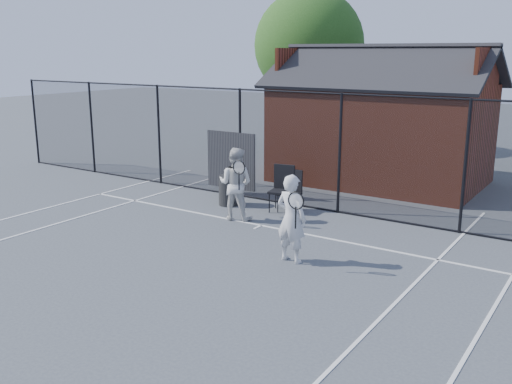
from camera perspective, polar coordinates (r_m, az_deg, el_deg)
The scene contains 10 objects.
ground at distance 11.08m, azimuth -8.00°, elevation -7.20°, with size 80.00×80.00×0.00m, color #42474C.
court_lines at distance 10.21m, azimuth -12.96°, elevation -9.29°, with size 11.02×18.00×0.01m.
fence at distance 14.82m, azimuth 3.78°, elevation 4.09°, with size 22.04×3.00×3.00m.
clubhouse at distance 18.04m, azimuth 12.40°, elevation 6.07°, with size 6.50×4.36×4.19m.
tree_left at distance 24.08m, azimuth 5.33°, elevation 14.37°, with size 4.48×4.48×6.44m.
player_front at distance 10.89m, azimuth 3.56°, elevation -2.66°, with size 0.78×0.59×1.72m.
player_back at distance 13.66m, azimuth -2.06°, elevation 0.83°, with size 1.01×0.84×1.75m.
chair_left at distance 14.39m, azimuth 2.53°, elevation 0.25°, with size 0.55×0.57×1.14m, color black.
chair_right at distance 14.37m, azimuth 3.34°, elevation 0.00°, with size 0.50×0.52×1.04m, color black.
waste_bin at distance 15.06m, azimuth -2.73°, elevation 0.18°, with size 0.54×0.54×0.79m, color #262626.
Camera 1 is at (6.93, -7.69, 3.96)m, focal length 40.00 mm.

